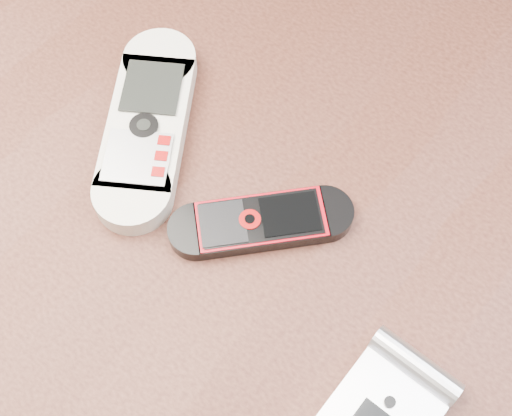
% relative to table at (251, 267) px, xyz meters
% --- Properties ---
extents(ground, '(4.00, 4.00, 0.00)m').
position_rel_table_xyz_m(ground, '(0.00, 0.00, -0.64)').
color(ground, '#472B19').
rests_on(ground, ground).
extents(table, '(1.20, 0.80, 0.75)m').
position_rel_table_xyz_m(table, '(0.00, 0.00, 0.00)').
color(table, black).
rests_on(table, ground).
extents(nokia_white, '(0.14, 0.17, 0.02)m').
position_rel_table_xyz_m(nokia_white, '(-0.10, 0.00, 0.12)').
color(nokia_white, silver).
rests_on(nokia_white, table).
extents(nokia_black_red, '(0.12, 0.12, 0.01)m').
position_rel_table_xyz_m(nokia_black_red, '(0.01, -0.00, 0.11)').
color(nokia_black_red, black).
rests_on(nokia_black_red, table).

